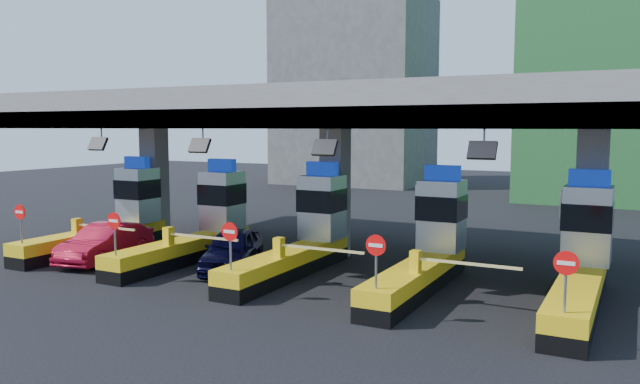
% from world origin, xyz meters
% --- Properties ---
extents(ground, '(120.00, 120.00, 0.00)m').
position_xyz_m(ground, '(0.00, 0.00, 0.00)').
color(ground, black).
rests_on(ground, ground).
extents(toll_canopy, '(28.00, 12.09, 7.00)m').
position_xyz_m(toll_canopy, '(0.00, 2.87, 6.13)').
color(toll_canopy, slate).
rests_on(toll_canopy, ground).
extents(toll_lane_far_left, '(4.43, 8.00, 4.16)m').
position_xyz_m(toll_lane_far_left, '(-10.00, 0.28, 1.40)').
color(toll_lane_far_left, black).
rests_on(toll_lane_far_left, ground).
extents(toll_lane_left, '(4.43, 8.00, 4.16)m').
position_xyz_m(toll_lane_left, '(-5.00, 0.28, 1.40)').
color(toll_lane_left, black).
rests_on(toll_lane_left, ground).
extents(toll_lane_center, '(4.43, 8.00, 4.16)m').
position_xyz_m(toll_lane_center, '(0.00, 0.28, 1.40)').
color(toll_lane_center, black).
rests_on(toll_lane_center, ground).
extents(toll_lane_right, '(4.43, 8.00, 4.16)m').
position_xyz_m(toll_lane_right, '(5.00, 0.28, 1.40)').
color(toll_lane_right, black).
rests_on(toll_lane_right, ground).
extents(toll_lane_far_right, '(4.43, 8.00, 4.16)m').
position_xyz_m(toll_lane_far_right, '(10.00, 0.28, 1.40)').
color(toll_lane_far_right, black).
rests_on(toll_lane_far_right, ground).
extents(bg_building_concrete, '(14.00, 10.00, 18.00)m').
position_xyz_m(bg_building_concrete, '(-14.00, 36.00, 9.00)').
color(bg_building_concrete, '#4C4C49').
rests_on(bg_building_concrete, ground).
extents(van, '(3.52, 5.04, 1.59)m').
position_xyz_m(van, '(-2.51, -0.98, 0.80)').
color(van, black).
rests_on(van, ground).
extents(red_car, '(2.47, 4.95, 1.56)m').
position_xyz_m(red_car, '(-8.08, -2.14, 0.78)').
color(red_car, maroon).
rests_on(red_car, ground).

